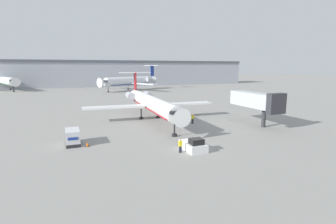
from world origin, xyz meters
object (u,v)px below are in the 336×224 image
at_px(traffic_cone_left, 87,144).
at_px(jet_bridge, 256,101).
at_px(worker_near_tug, 180,146).
at_px(airplane_parked_far_left, 130,81).
at_px(airplane_main, 150,102).
at_px(luggage_cart, 73,137).
at_px(pushback_tug, 193,145).
at_px(airplane_parked_far_right, 4,81).
at_px(worker_by_wing, 193,119).

xyz_separation_m(traffic_cone_left, jet_bridge, (29.75, 2.49, 4.12)).
relative_size(worker_near_tug, airplane_parked_far_left, 0.06).
xyz_separation_m(airplane_main, jet_bridge, (16.24, -11.84, 1.00)).
bearing_deg(traffic_cone_left, airplane_parked_far_left, 72.42).
distance_m(airplane_main, luggage_cart, 20.00).
height_order(pushback_tug, worker_near_tug, worker_near_tug).
relative_size(pushback_tug, jet_bridge, 0.34).
bearing_deg(luggage_cart, worker_near_tug, -35.06).
relative_size(pushback_tug, airplane_parked_far_right, 0.12).
height_order(pushback_tug, worker_by_wing, worker_by_wing).
bearing_deg(jet_bridge, traffic_cone_left, -175.22).
bearing_deg(airplane_parked_far_left, traffic_cone_left, -107.58).
bearing_deg(worker_by_wing, luggage_cart, -164.62).
bearing_deg(airplane_main, jet_bridge, -36.09).
xyz_separation_m(worker_by_wing, traffic_cone_left, (-19.47, -7.48, -0.65)).
height_order(traffic_cone_left, airplane_parked_far_right, airplane_parked_far_right).
distance_m(airplane_main, worker_by_wing, 9.41).
relative_size(worker_by_wing, traffic_cone_left, 2.71).
bearing_deg(pushback_tug, worker_by_wing, 63.22).
height_order(worker_near_tug, airplane_parked_far_right, airplane_parked_far_right).
bearing_deg(traffic_cone_left, worker_near_tug, -33.53).
bearing_deg(worker_near_tug, airplane_parked_far_left, 80.22).
xyz_separation_m(luggage_cart, jet_bridge, (31.51, 0.85, 3.40)).
bearing_deg(airplane_main, luggage_cart, -140.28).
bearing_deg(airplane_parked_far_right, traffic_cone_left, -75.31).
distance_m(pushback_tug, airplane_parked_far_left, 88.09).
bearing_deg(pushback_tug, airplane_main, 86.83).
distance_m(pushback_tug, traffic_cone_left, 14.02).
height_order(airplane_main, luggage_cart, airplane_main).
distance_m(pushback_tug, worker_by_wing, 15.82).
relative_size(pushback_tug, worker_near_tug, 2.31).
relative_size(airplane_main, worker_by_wing, 17.94).
bearing_deg(traffic_cone_left, airplane_main, 46.68).
distance_m(airplane_main, airplane_parked_far_right, 98.08).
xyz_separation_m(worker_by_wing, airplane_parked_far_left, (5.99, 72.92, 3.15)).
bearing_deg(luggage_cart, airplane_main, 39.72).
xyz_separation_m(airplane_main, pushback_tug, (-1.16, -20.96, -2.82)).
bearing_deg(worker_near_tug, airplane_main, 81.72).
distance_m(worker_near_tug, jet_bridge, 21.79).
bearing_deg(airplane_main, pushback_tug, -93.17).
relative_size(luggage_cart, jet_bridge, 0.31).
bearing_deg(airplane_parked_far_right, luggage_cart, -76.01).
relative_size(airplane_main, worker_near_tug, 19.19).
bearing_deg(traffic_cone_left, luggage_cart, 136.98).
height_order(pushback_tug, airplane_parked_far_right, airplane_parked_far_right).
distance_m(luggage_cart, jet_bridge, 31.71).
height_order(luggage_cart, worker_by_wing, luggage_cart).
bearing_deg(airplane_parked_far_left, airplane_parked_far_right, 156.23).
xyz_separation_m(luggage_cart, worker_near_tug, (12.18, -8.55, -0.15)).
bearing_deg(airplane_parked_far_right, jet_bridge, -60.62).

